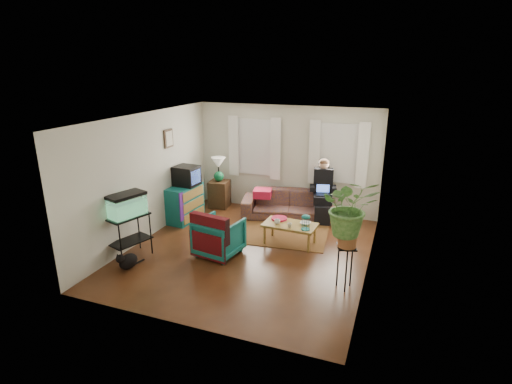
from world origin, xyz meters
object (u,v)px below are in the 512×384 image
at_px(aquarium_stand, 130,237).
at_px(side_table, 219,194).
at_px(sofa, 289,200).
at_px(armchair, 219,235).
at_px(coffee_table, 290,234).
at_px(dresser, 185,203).
at_px(plant_stand, 345,267).

bearing_deg(aquarium_stand, side_table, 101.14).
bearing_deg(sofa, armchair, -119.53).
height_order(aquarium_stand, coffee_table, aquarium_stand).
bearing_deg(coffee_table, side_table, 149.65).
xyz_separation_m(dresser, aquarium_stand, (-0.01, -2.01, -0.00)).
distance_m(armchair, coffee_table, 1.48).
xyz_separation_m(sofa, side_table, (-1.86, 0.07, -0.09)).
relative_size(dresser, aquarium_stand, 1.12).
height_order(aquarium_stand, plant_stand, aquarium_stand).
distance_m(armchair, plant_stand, 2.48).
bearing_deg(side_table, coffee_table, -33.41).
xyz_separation_m(sofa, plant_stand, (1.75, -2.76, -0.05)).
bearing_deg(coffee_table, dresser, 174.55).
height_order(sofa, aquarium_stand, sofa).
relative_size(side_table, armchair, 0.86).
distance_m(aquarium_stand, plant_stand, 3.97).
relative_size(aquarium_stand, armchair, 1.05).
distance_m(side_table, coffee_table, 2.77).
distance_m(dresser, armchair, 1.99).
relative_size(sofa, aquarium_stand, 2.61).
height_order(side_table, aquarium_stand, aquarium_stand).
xyz_separation_m(sofa, coffee_table, (0.45, -1.45, -0.21)).
height_order(dresser, plant_stand, dresser).
xyz_separation_m(sofa, aquarium_stand, (-2.21, -3.06, -0.01)).
xyz_separation_m(aquarium_stand, armchair, (1.51, 0.70, -0.02)).
bearing_deg(plant_stand, sofa, 122.31).
height_order(side_table, armchair, armchair).
height_order(sofa, side_table, sofa).
distance_m(side_table, armchair, 2.70).
height_order(sofa, plant_stand, sofa).
relative_size(coffee_table, plant_stand, 1.41).
distance_m(aquarium_stand, armchair, 1.67).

